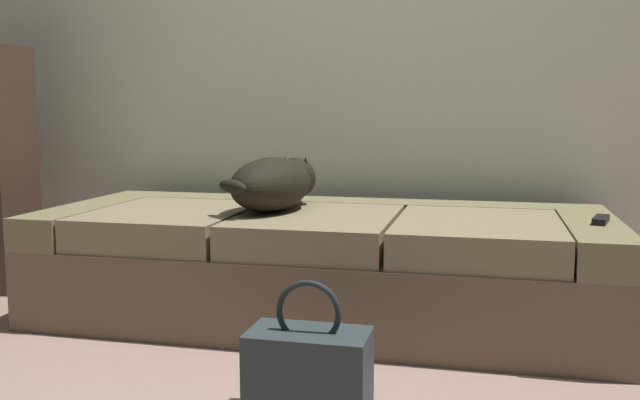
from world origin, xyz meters
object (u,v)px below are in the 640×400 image
Objects in this scene: dog_dark at (275,183)px; tv_remote at (601,220)px; couch at (323,265)px; handbag at (309,373)px.

dog_dark is 1.20m from tv_remote.
tv_remote is (1.20, -0.04, -0.10)m from dog_dark.
dog_dark is at bearing -176.31° from couch.
couch reaches higher than handbag.
handbag is at bearing -67.90° from dog_dark.
tv_remote reaches higher than handbag.
tv_remote is 1.24m from handbag.
couch is 5.76× the size of handbag.
dog_dark is 1.05m from handbag.
dog_dark is at bearing -167.14° from tv_remote.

